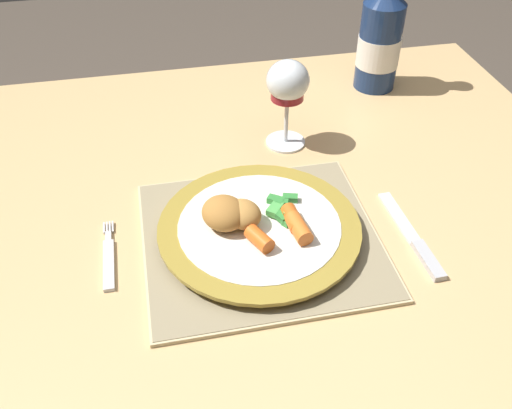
# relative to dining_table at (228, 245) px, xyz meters

# --- Properties ---
(dining_table) EXTENTS (1.18, 0.87, 0.74)m
(dining_table) POSITION_rel_dining_table_xyz_m (0.00, 0.00, 0.00)
(dining_table) COLOR tan
(dining_table) RESTS_ON ground
(placemat) EXTENTS (0.32, 0.30, 0.01)m
(placemat) POSITION_rel_dining_table_xyz_m (0.03, -0.10, 0.10)
(placemat) COLOR #CCB789
(placemat) RESTS_ON dining_table
(dinner_plate) EXTENTS (0.28, 0.28, 0.02)m
(dinner_plate) POSITION_rel_dining_table_xyz_m (0.03, -0.09, 0.12)
(dinner_plate) COLOR white
(dinner_plate) RESTS_ON placemat
(breaded_croquettes) EXTENTS (0.10, 0.08, 0.04)m
(breaded_croquettes) POSITION_rel_dining_table_xyz_m (-0.01, -0.09, 0.14)
(breaded_croquettes) COLOR #A87033
(breaded_croquettes) RESTS_ON dinner_plate
(green_beans_pile) EXTENTS (0.05, 0.07, 0.02)m
(green_beans_pile) POSITION_rel_dining_table_xyz_m (0.07, -0.07, 0.13)
(green_beans_pile) COLOR green
(green_beans_pile) RESTS_ON dinner_plate
(glazed_carrots) EXTENTS (0.09, 0.07, 0.02)m
(glazed_carrots) POSITION_rel_dining_table_xyz_m (0.06, -0.12, 0.13)
(glazed_carrots) COLOR orange
(glazed_carrots) RESTS_ON dinner_plate
(fork) EXTENTS (0.01, 0.13, 0.01)m
(fork) POSITION_rel_dining_table_xyz_m (-0.17, -0.10, 0.10)
(fork) COLOR silver
(fork) RESTS_ON dining_table
(table_knife) EXTENTS (0.02, 0.18, 0.01)m
(table_knife) POSITION_rel_dining_table_xyz_m (0.24, -0.15, 0.10)
(table_knife) COLOR silver
(table_knife) RESTS_ON dining_table
(wine_glass) EXTENTS (0.07, 0.07, 0.15)m
(wine_glass) POSITION_rel_dining_table_xyz_m (0.12, 0.13, 0.21)
(wine_glass) COLOR silver
(wine_glass) RESTS_ON dining_table
(bottle) EXTENTS (0.08, 0.08, 0.26)m
(bottle) POSITION_rel_dining_table_xyz_m (0.34, 0.29, 0.20)
(bottle) COLOR navy
(bottle) RESTS_ON dining_table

